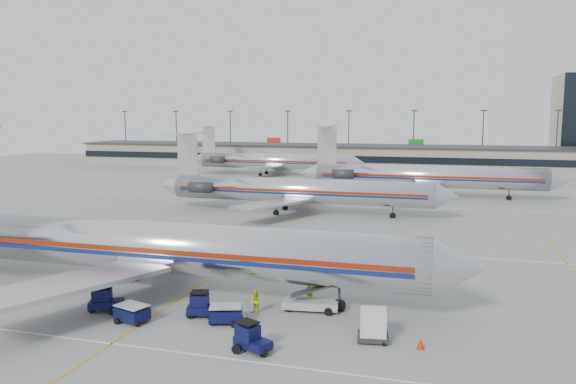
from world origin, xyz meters
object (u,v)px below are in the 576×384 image
at_px(uld_container, 373,325).
at_px(belt_loader, 312,302).
at_px(jet_foreground, 139,245).
at_px(jet_second_row, 293,190).
at_px(tug_center, 202,305).

relative_size(uld_container, belt_loader, 0.44).
xyz_separation_m(jet_foreground, uld_container, (18.81, -4.64, -2.75)).
bearing_deg(jet_foreground, belt_loader, -2.28).
xyz_separation_m(jet_foreground, jet_second_row, (1.77, 37.85, -0.45)).
bearing_deg(jet_foreground, tug_center, -28.46).
xyz_separation_m(tug_center, uld_container, (11.76, -0.82, 0.18)).
distance_m(tug_center, belt_loader, 7.63).
distance_m(jet_foreground, jet_second_row, 37.90).
bearing_deg(tug_center, jet_second_row, 81.85).
distance_m(jet_foreground, uld_container, 19.57).
xyz_separation_m(tug_center, belt_loader, (6.90, 3.27, -0.17)).
bearing_deg(belt_loader, uld_container, -47.34).
xyz_separation_m(jet_second_row, uld_container, (17.04, -42.49, -2.30)).
height_order(jet_second_row, tug_center, jet_second_row).
height_order(tug_center, belt_loader, belt_loader).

